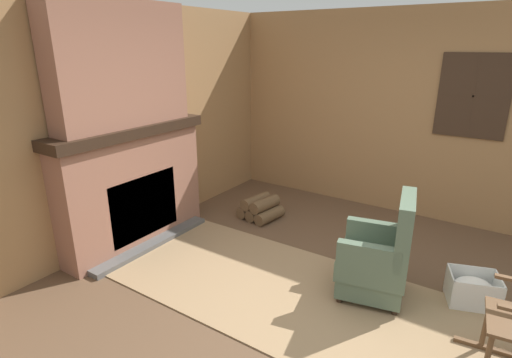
{
  "coord_description": "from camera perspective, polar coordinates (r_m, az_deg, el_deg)",
  "views": [
    {
      "loc": [
        1.07,
        -2.74,
        2.2
      ],
      "look_at": [
        -1.05,
        0.43,
        0.9
      ],
      "focal_mm": 28.0,
      "sensor_mm": 36.0,
      "label": 1
    }
  ],
  "objects": [
    {
      "name": "ground_plane",
      "position": [
        3.67,
        10.47,
        -18.34
      ],
      "size": [
        14.0,
        14.0,
        0.0
      ],
      "primitive_type": "plane",
      "color": "brown"
    },
    {
      "name": "wood_panel_wall_left",
      "position": [
        4.67,
        -19.42,
        6.88
      ],
      "size": [
        0.06,
        5.77,
        2.64
      ],
      "color": "#9E7247",
      "rests_on": "ground"
    },
    {
      "name": "wood_panel_wall_back",
      "position": [
        5.53,
        22.51,
        8.3
      ],
      "size": [
        5.77,
        0.09,
        2.64
      ],
      "color": "#9E7247",
      "rests_on": "ground"
    },
    {
      "name": "fireplace_hearth",
      "position": [
        4.68,
        -17.01,
        -1.05
      ],
      "size": [
        0.55,
        1.88,
        1.37
      ],
      "color": "#93604C",
      "rests_on": "ground"
    },
    {
      "name": "chimney_breast",
      "position": [
        4.44,
        -18.76,
        15.18
      ],
      "size": [
        0.3,
        1.56,
        1.25
      ],
      "color": "#93604C",
      "rests_on": "fireplace_hearth"
    },
    {
      "name": "area_rug",
      "position": [
        3.84,
        5.72,
        -16.12
      ],
      "size": [
        3.95,
        1.56,
        0.01
      ],
      "color": "#997A56",
      "rests_on": "ground"
    },
    {
      "name": "armchair",
      "position": [
        3.8,
        17.04,
        -10.96
      ],
      "size": [
        0.69,
        0.7,
        0.99
      ],
      "rotation": [
        0.0,
        0.0,
        3.35
      ],
      "color": "#516651",
      "rests_on": "ground"
    },
    {
      "name": "firewood_stack",
      "position": [
        5.29,
        0.64,
        -4.22
      ],
      "size": [
        0.54,
        0.51,
        0.29
      ],
      "rotation": [
        0.0,
        0.0,
        -0.15
      ],
      "color": "brown",
      "rests_on": "ground"
    },
    {
      "name": "laundry_basket",
      "position": [
        4.12,
        28.56,
        -13.65
      ],
      "size": [
        0.49,
        0.43,
        0.29
      ],
      "rotation": [
        0.0,
        0.0,
        0.33
      ],
      "color": "white",
      "rests_on": "ground"
    },
    {
      "name": "oil_lamp_vase",
      "position": [
        4.29,
        -22.47,
        7.32
      ],
      "size": [
        0.13,
        0.13,
        0.23
      ],
      "color": "silver",
      "rests_on": "fireplace_hearth"
    },
    {
      "name": "storage_case",
      "position": [
        4.82,
        -13.94,
        9.19
      ],
      "size": [
        0.13,
        0.27,
        0.15
      ],
      "color": "brown",
      "rests_on": "fireplace_hearth"
    }
  ]
}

